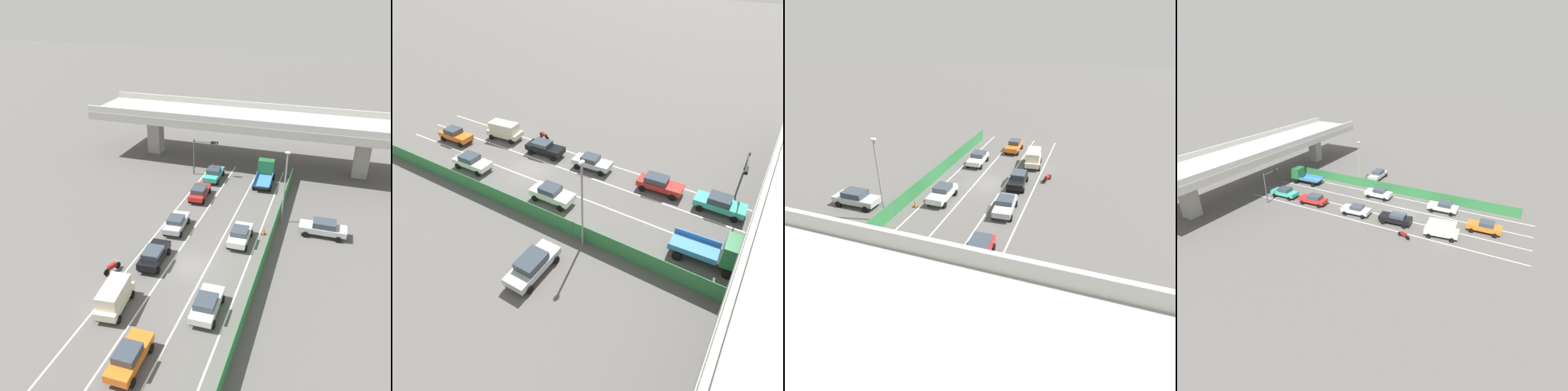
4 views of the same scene
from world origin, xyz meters
TOP-DOWN VIEW (x-y plane):
  - ground_plane at (0.00, 0.00)m, footprint 300.00×300.00m
  - lane_line_left_edge at (-5.06, 3.44)m, footprint 0.14×42.88m
  - lane_line_mid_left at (-1.69, 3.44)m, footprint 0.14×42.88m
  - lane_line_mid_right at (1.69, 3.44)m, footprint 0.14×42.88m
  - lane_line_right_edge at (5.06, 3.44)m, footprint 0.14×42.88m
  - green_fence at (6.47, 3.44)m, footprint 0.10×38.98m
  - car_taxi_orange at (0.14, -11.98)m, footprint 2.01×4.45m
  - car_hatchback_white at (3.50, 5.48)m, footprint 2.07×4.35m
  - car_sedan_red at (-3.40, 13.55)m, footprint 2.14×4.60m
  - car_van_cream at (-3.60, -7.19)m, footprint 2.47×4.54m
  - car_sedan_black at (-3.14, -0.54)m, footprint 2.27×4.63m
  - car_taxi_teal at (-3.37, 19.47)m, footprint 2.11×4.59m
  - car_sedan_silver at (-3.38, 5.77)m, footprint 2.23×4.39m
  - car_sedan_white at (3.46, -5.42)m, footprint 2.15×4.42m
  - flatbed_truck_blue at (3.14, 21.15)m, footprint 2.60×5.65m
  - motorcycle at (-6.16, -2.97)m, footprint 0.82×1.88m
  - parked_wagon_silver at (11.23, 9.47)m, footprint 4.71×2.08m
  - traffic_light at (-5.29, 20.48)m, footprint 3.33×0.53m
  - street_lamp at (6.81, 11.04)m, footprint 0.60×0.36m
  - traffic_cone at (5.48, 7.75)m, footprint 0.47×0.47m

SIDE VIEW (x-z plane):
  - ground_plane at x=0.00m, z-range 0.00..0.00m
  - lane_line_left_edge at x=-5.06m, z-range 0.00..0.01m
  - lane_line_mid_left at x=-1.69m, z-range 0.00..0.01m
  - lane_line_mid_right at x=1.69m, z-range 0.00..0.01m
  - lane_line_right_edge at x=5.06m, z-range 0.00..0.01m
  - traffic_cone at x=5.48m, z-range -0.02..0.70m
  - motorcycle at x=-6.16m, z-range -0.01..0.93m
  - green_fence at x=6.47m, z-range 0.00..1.64m
  - car_sedan_silver at x=-3.38m, z-range 0.09..1.61m
  - car_sedan_white at x=3.46m, z-range 0.09..1.68m
  - car_taxi_teal at x=-3.37m, z-range 0.08..1.70m
  - car_sedan_red at x=-3.40m, z-range 0.09..1.69m
  - car_hatchback_white at x=3.50m, z-range 0.08..1.70m
  - car_sedan_black at x=-3.14m, z-range 0.10..1.69m
  - car_taxi_orange at x=0.14m, z-range 0.08..1.73m
  - parked_wagon_silver at x=11.23m, z-range 0.09..1.75m
  - car_van_cream at x=-3.60m, z-range 0.14..2.30m
  - flatbed_truck_blue at x=3.14m, z-range 0.02..2.76m
  - traffic_light at x=-5.29m, z-range 1.07..6.06m
  - street_lamp at x=6.81m, z-range 0.79..8.85m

